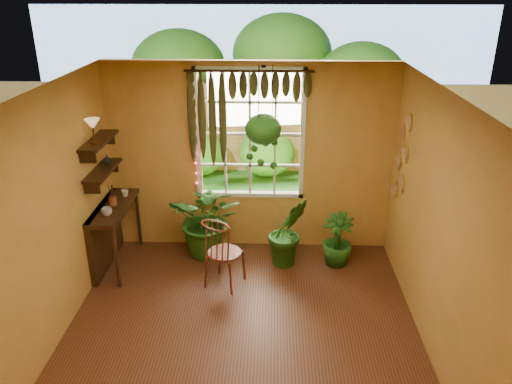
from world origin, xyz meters
TOP-DOWN VIEW (x-y plane):
  - floor at (0.00, 0.00)m, footprint 4.50×4.50m
  - ceiling at (0.00, 0.00)m, footprint 4.50×4.50m
  - wall_back at (0.00, 2.25)m, footprint 4.00×0.00m
  - wall_left at (-2.00, 0.00)m, footprint 0.00×4.50m
  - wall_right at (2.00, 0.00)m, footprint 0.00×4.50m
  - window at (0.00, 2.28)m, footprint 1.52×0.10m
  - valance_vine at (-0.08, 2.16)m, footprint 1.70×0.12m
  - string_lights at (-0.76, 2.19)m, footprint 0.03×0.03m
  - wall_plates at (1.98, 1.79)m, footprint 0.04×0.32m
  - counter_ledge at (-1.91, 1.60)m, footprint 0.40×1.20m
  - shelf_lower at (-1.88, 1.60)m, footprint 0.25×0.90m
  - shelf_upper at (-1.88, 1.60)m, footprint 0.25×0.90m
  - backyard at (0.24, 6.87)m, footprint 14.00×10.00m
  - windsor_chair at (-0.29, 1.14)m, footprint 0.57×0.58m
  - potted_plant_left at (-0.58, 1.94)m, footprint 1.09×0.97m
  - potted_plant_mid at (0.54, 1.70)m, footprint 0.67×0.61m
  - potted_plant_right at (1.22, 1.72)m, footprint 0.51×0.51m
  - hanging_basket at (0.19, 1.93)m, footprint 0.48×0.48m
  - cup_a at (-1.78, 1.30)m, footprint 0.17×0.17m
  - cup_b at (-1.72, 1.90)m, footprint 0.13×0.13m
  - brush_jar at (-1.80, 1.62)m, footprint 0.10×0.10m
  - shelf_vase at (-1.87, 1.79)m, footprint 0.15×0.15m
  - tiffany_lamp at (-1.86, 1.41)m, footprint 0.19×0.19m

SIDE VIEW (x-z plane):
  - floor at x=0.00m, z-range 0.00..0.00m
  - windsor_chair at x=-0.29m, z-range -0.24..0.91m
  - potted_plant_right at x=1.22m, z-range 0.00..0.75m
  - potted_plant_mid at x=0.54m, z-range 0.00..1.00m
  - counter_ledge at x=-1.91m, z-range 0.10..1.00m
  - potted_plant_left at x=-0.58m, z-range 0.00..1.12m
  - cup_b at x=-1.72m, z-range 0.90..1.00m
  - cup_a at x=-1.78m, z-range 0.90..1.00m
  - brush_jar at x=-1.80m, z-range 0.86..1.22m
  - backyard at x=0.24m, z-range -4.72..7.28m
  - wall_back at x=0.00m, z-range -0.65..3.35m
  - wall_left at x=-2.00m, z-range -0.90..3.60m
  - wall_right at x=2.00m, z-range -0.90..3.60m
  - shelf_lower at x=-1.88m, z-range 1.38..1.42m
  - shelf_vase at x=-1.87m, z-range 1.42..1.55m
  - wall_plates at x=1.98m, z-range 1.00..2.10m
  - window at x=0.00m, z-range 0.77..2.63m
  - string_lights at x=-0.76m, z-range 0.98..2.52m
  - shelf_upper at x=-1.88m, z-range 1.78..1.82m
  - hanging_basket at x=0.19m, z-range 1.18..2.54m
  - tiffany_lamp at x=-1.86m, z-range 1.89..2.20m
  - valance_vine at x=-0.08m, z-range 1.73..2.83m
  - ceiling at x=0.00m, z-range 2.70..2.70m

